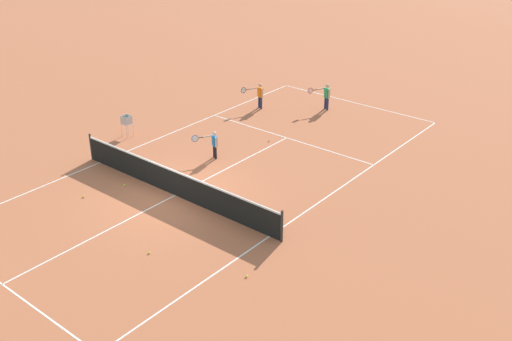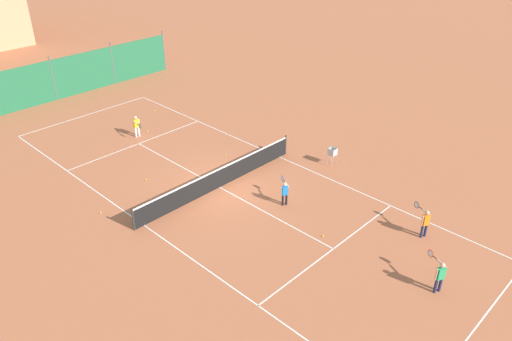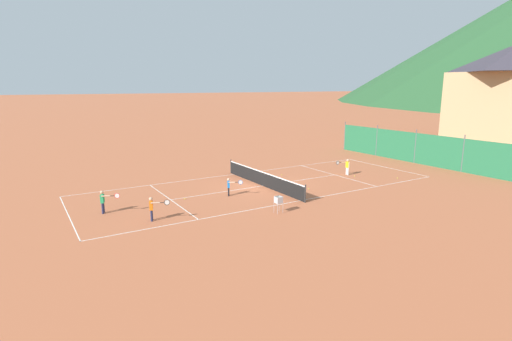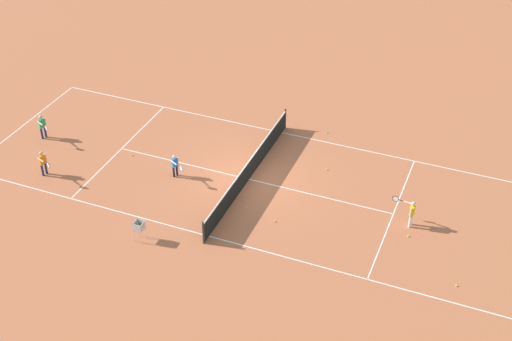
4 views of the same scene
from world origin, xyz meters
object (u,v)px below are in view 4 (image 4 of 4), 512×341
object	(u,v)px
tennis_net	(249,170)
tennis_ball_service_box	(246,207)
tennis_ball_near_corner	(327,169)
player_far_service	(175,164)
player_near_service	(43,162)
tennis_ball_far_corner	(132,155)
ball_hopper	(139,227)
tennis_ball_by_net_left	(275,221)
player_far_baseline	(411,211)
player_near_baseline	(42,125)
tennis_ball_by_net_right	(456,286)
tennis_ball_alley_right	(408,236)
tennis_ball_mid_court	(327,132)

from	to	relation	value
tennis_net	tennis_ball_service_box	bearing A→B (deg)	19.21
tennis_ball_near_corner	player_far_service	bearing A→B (deg)	-63.42
player_near_service	tennis_ball_far_corner	world-z (taller)	player_near_service
tennis_ball_far_corner	ball_hopper	bearing A→B (deg)	33.40
player_near_service	tennis_ball_far_corner	size ratio (longest dim) A/B	18.31
tennis_ball_service_box	tennis_ball_by_net_left	bearing A→B (deg)	73.84
player_far_baseline	tennis_ball_far_corner	world-z (taller)	player_far_baseline
tennis_net	tennis_ball_near_corner	world-z (taller)	tennis_net
player_near_baseline	tennis_ball_service_box	bearing A→B (deg)	83.27
tennis_ball_by_net_left	tennis_ball_by_net_right	bearing A→B (deg)	82.81
player_near_service	player_far_service	bearing A→B (deg)	111.03
player_near_baseline	tennis_ball_near_corner	xyz separation A→B (m)	(-2.57, 13.16, -0.69)
player_near_baseline	tennis_ball_by_net_left	xyz separation A→B (m)	(1.70, 12.32, -0.69)
tennis_ball_near_corner	tennis_ball_far_corner	xyz separation A→B (m)	(2.29, -8.58, 0.00)
tennis_net	tennis_ball_alley_right	bearing A→B (deg)	80.83
tennis_net	tennis_ball_by_net_right	size ratio (longest dim) A/B	139.09
player_far_service	tennis_ball_alley_right	distance (m)	10.32
player_far_baseline	tennis_ball_alley_right	world-z (taller)	player_far_baseline
tennis_ball_alley_right	tennis_ball_near_corner	bearing A→B (deg)	-125.89
tennis_ball_by_net_right	tennis_ball_by_net_left	bearing A→B (deg)	-97.19
tennis_net	ball_hopper	distance (m)	5.80
tennis_ball_service_box	tennis_ball_alley_right	size ratio (longest dim) A/B	1.00
player_far_baseline	tennis_ball_near_corner	size ratio (longest dim) A/B	18.19
player_near_service	tennis_ball_by_net_left	distance (m)	10.54
tennis_ball_alley_right	ball_hopper	distance (m)	10.50
player_far_service	tennis_ball_by_net_left	world-z (taller)	player_far_service
player_far_baseline	tennis_ball_service_box	distance (m)	6.66
ball_hopper	player_near_baseline	bearing A→B (deg)	-120.84
tennis_ball_by_net_right	tennis_ball_service_box	distance (m)	8.91
player_far_baseline	tennis_ball_by_net_left	size ratio (longest dim) A/B	18.19
tennis_ball_alley_right	tennis_ball_far_corner	world-z (taller)	same
player_far_service	tennis_ball_far_corner	xyz separation A→B (m)	(-0.69, -2.61, -0.61)
tennis_net	tennis_ball_far_corner	size ratio (longest dim) A/B	139.09
tennis_ball_by_net_left	tennis_ball_far_corner	size ratio (longest dim) A/B	1.00
player_far_baseline	ball_hopper	size ratio (longest dim) A/B	1.35
tennis_ball_service_box	tennis_ball_far_corner	size ratio (longest dim) A/B	1.00
tennis_net	tennis_ball_by_net_left	size ratio (longest dim) A/B	139.09
player_near_service	tennis_ball_by_net_left	xyz separation A→B (m)	(-0.79, 10.49, -0.67)
player_far_baseline	player_near_service	xyz separation A→B (m)	(2.62, -15.54, 0.00)
player_far_service	ball_hopper	world-z (taller)	player_far_service
player_far_baseline	tennis_ball_by_net_right	xyz separation A→B (m)	(2.76, 2.33, -0.67)
player_far_baseline	ball_hopper	world-z (taller)	player_far_baseline
tennis_ball_alley_right	tennis_ball_by_net_right	bearing A→B (deg)	46.92
player_near_service	tennis_ball_service_box	size ratio (longest dim) A/B	18.31
player_far_service	tennis_ball_alley_right	size ratio (longest dim) A/B	16.67
player_near_service	tennis_ball_by_net_left	world-z (taller)	player_near_service
tennis_ball_near_corner	tennis_ball_far_corner	size ratio (longest dim) A/B	1.00
tennis_ball_by_net_right	tennis_ball_far_corner	xyz separation A→B (m)	(-2.90, -15.11, 0.00)
tennis_ball_alley_right	tennis_ball_mid_court	world-z (taller)	same
tennis_ball_service_box	tennis_ball_alley_right	xyz separation A→B (m)	(-0.71, 6.61, 0.00)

